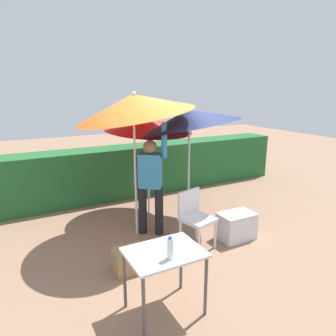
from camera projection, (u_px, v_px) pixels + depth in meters
ground_plane at (176, 235)px, 5.17m from camera, size 24.00×24.00×0.00m
hedge_row at (126, 171)px, 7.03m from camera, size 8.00×0.70×1.12m
umbrella_rainbow at (189, 118)px, 5.30m from camera, size 1.83×1.80×2.29m
umbrella_orange at (134, 105)px, 4.67m from camera, size 1.87×1.85×2.48m
umbrella_yellow at (148, 122)px, 5.73m from camera, size 1.67×1.67×2.01m
person_vendor at (150, 180)px, 5.02m from camera, size 0.49×0.40×1.88m
chair_plastic at (195, 215)px, 4.71m from camera, size 0.54×0.54×0.89m
cooler_box at (236, 226)px, 5.02m from camera, size 0.58×0.38×0.44m
crate_cardboard at (129, 259)px, 4.15m from camera, size 0.43×0.33×0.32m
folding_table at (164, 259)px, 3.27m from camera, size 0.80×0.60×0.73m
bottle_water at (170, 248)px, 3.08m from camera, size 0.07×0.07×0.24m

